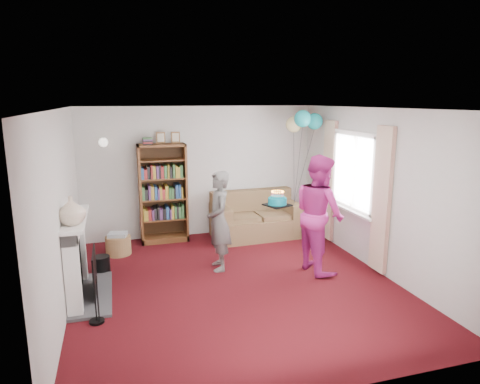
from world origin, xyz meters
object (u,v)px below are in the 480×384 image
object	(u,v)px
sofa	(255,219)
person_magenta	(319,213)
bookcase	(163,194)
person_striped	(219,221)
birthday_cake	(277,201)

from	to	relation	value
sofa	person_magenta	bearing A→B (deg)	-80.53
bookcase	person_striped	xyz separation A→B (m)	(0.67, -1.66, -0.12)
person_striped	bookcase	bearing A→B (deg)	-154.76
bookcase	person_magenta	xyz separation A→B (m)	(2.14, -2.13, 0.01)
sofa	person_magenta	world-z (taller)	person_magenta
sofa	person_striped	world-z (taller)	person_striped
sofa	birthday_cake	distance (m)	1.97
bookcase	sofa	size ratio (longest dim) A/B	1.24
bookcase	sofa	world-z (taller)	bookcase
birthday_cake	bookcase	bearing A→B (deg)	126.33
bookcase	birthday_cake	bearing A→B (deg)	-53.67
bookcase	person_magenta	world-z (taller)	bookcase
person_magenta	birthday_cake	distance (m)	0.69
person_striped	sofa	bearing A→B (deg)	146.42
person_striped	birthday_cake	world-z (taller)	person_striped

